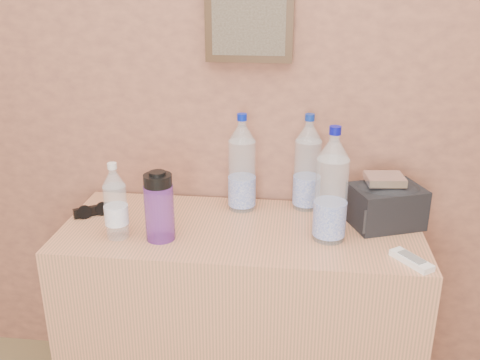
# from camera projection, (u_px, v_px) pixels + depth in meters

# --- Properties ---
(picture_frame) EXTENTS (0.30, 0.03, 0.25)m
(picture_frame) POSITION_uv_depth(u_px,v_px,m) (249.00, 25.00, 1.81)
(picture_frame) COLOR #382311
(picture_frame) RESTS_ON room_shell
(dresser) EXTENTS (1.21, 0.51, 0.76)m
(dresser) POSITION_uv_depth(u_px,v_px,m) (241.00, 321.00, 1.95)
(dresser) COLOR #AF7E57
(dresser) RESTS_ON ground
(pet_large_b) EXTENTS (0.10, 0.10, 0.35)m
(pet_large_b) POSITION_uv_depth(u_px,v_px,m) (242.00, 168.00, 1.91)
(pet_large_b) COLOR silver
(pet_large_b) RESTS_ON dresser
(pet_large_c) EXTENTS (0.10, 0.10, 0.35)m
(pet_large_c) POSITION_uv_depth(u_px,v_px,m) (307.00, 167.00, 1.91)
(pet_large_c) COLOR silver
(pet_large_c) RESTS_ON dresser
(pet_large_d) EXTENTS (0.10, 0.10, 0.38)m
(pet_large_d) POSITION_uv_depth(u_px,v_px,m) (331.00, 191.00, 1.68)
(pet_large_d) COLOR white
(pet_large_d) RESTS_ON dresser
(pet_small) EXTENTS (0.07, 0.07, 0.25)m
(pet_small) POSITION_uv_depth(u_px,v_px,m) (116.00, 205.00, 1.71)
(pet_small) COLOR #C4DBFA
(pet_small) RESTS_ON dresser
(nalgene_bottle) EXTENTS (0.09, 0.09, 0.23)m
(nalgene_bottle) POSITION_uv_depth(u_px,v_px,m) (159.00, 206.00, 1.70)
(nalgene_bottle) COLOR #642CA1
(nalgene_bottle) RESTS_ON dresser
(sunglasses) EXTENTS (0.14, 0.12, 0.03)m
(sunglasses) POSITION_uv_depth(u_px,v_px,m) (93.00, 211.00, 1.90)
(sunglasses) COLOR black
(sunglasses) RESTS_ON dresser
(ac_remote) EXTENTS (0.12, 0.14, 0.02)m
(ac_remote) POSITION_uv_depth(u_px,v_px,m) (411.00, 260.00, 1.58)
(ac_remote) COLOR beige
(ac_remote) RESTS_ON dresser
(toiletry_bag) EXTENTS (0.27, 0.24, 0.16)m
(toiletry_bag) POSITION_uv_depth(u_px,v_px,m) (386.00, 204.00, 1.80)
(toiletry_bag) COLOR black
(toiletry_bag) RESTS_ON dresser
(foil_packet) EXTENTS (0.13, 0.12, 0.03)m
(foil_packet) POSITION_uv_depth(u_px,v_px,m) (385.00, 179.00, 1.77)
(foil_packet) COLOR silver
(foil_packet) RESTS_ON toiletry_bag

